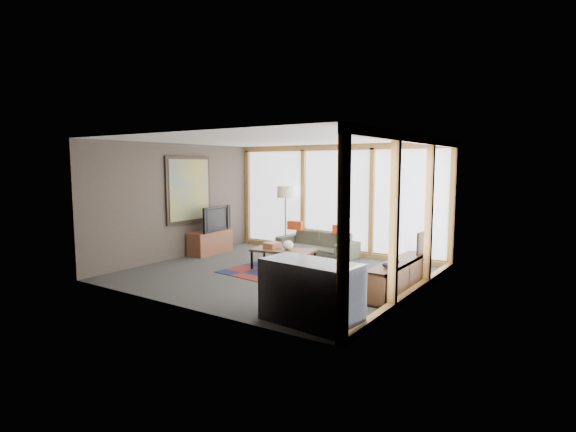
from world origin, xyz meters
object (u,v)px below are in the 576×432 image
Objects in this scene: floor_lamp at (285,218)px; coffee_table at (283,259)px; sofa at (317,244)px; television at (213,219)px; bar_counter at (311,293)px; bookshelf at (398,277)px; tv_console at (210,242)px.

floor_lamp is 2.13m from coffee_table.
sofa is 2.52m from television.
floor_lamp is 1.19× the size of bar_counter.
sofa is at bearing 145.35° from bookshelf.
coffee_table is at bearing -8.52° from tv_console.
floor_lamp is 5.22m from bar_counter.
coffee_table is at bearing -56.71° from floor_lamp.
sofa is 0.94× the size of bookshelf.
sofa is at bearing -68.41° from television.
bar_counter is at bearing -51.85° from floor_lamp.
tv_console is (-2.38, 0.36, 0.07)m from coffee_table.
television is at bearing 170.50° from coffee_table.
bookshelf is 1.54× the size of bar_counter.
bookshelf is at bearing -105.32° from television.
tv_console is 0.59m from television.
bookshelf is at bearing -28.39° from floor_lamp.
television reaches higher than bookshelf.
floor_lamp is at bearing 178.48° from sofa.
coffee_table is (0.15, -1.58, -0.08)m from sofa.
bar_counter reaches higher than coffee_table.
sofa is at bearing 124.86° from bar_counter.
tv_console is at bearing -145.35° from sofa.
bar_counter is at bearing -48.72° from coffee_table.
coffee_table is 0.60× the size of bookshelf.
coffee_table is (1.12, -1.71, -0.60)m from floor_lamp.
television is at bearing 172.40° from bookshelf.
television reaches higher than tv_console.
sofa is 1.56× the size of coffee_table.
bookshelf is 1.99× the size of television.
coffee_table is 1.20× the size of television.
tv_console reaches higher than coffee_table.
sofa is 1.21× the size of floor_lamp.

